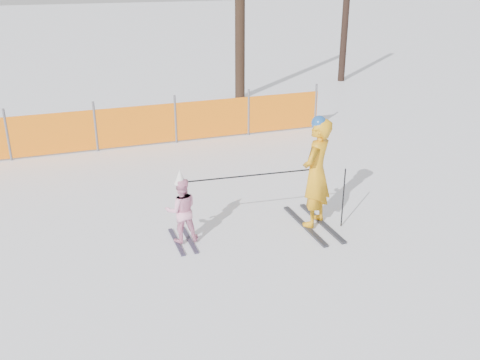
% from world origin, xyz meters
% --- Properties ---
extents(ground, '(120.00, 120.00, 0.00)m').
position_xyz_m(ground, '(0.00, 0.00, 0.00)').
color(ground, white).
rests_on(ground, ground).
extents(adult, '(0.83, 1.61, 2.01)m').
position_xyz_m(adult, '(1.34, 0.36, 1.01)').
color(adult, black).
rests_on(adult, ground).
extents(child, '(0.57, 0.96, 1.29)m').
position_xyz_m(child, '(-1.00, 0.56, 0.59)').
color(child, black).
rests_on(child, ground).
extents(ski_poles, '(2.68, 0.41, 1.09)m').
position_xyz_m(ski_poles, '(0.72, 0.36, 0.89)').
color(ski_poles, black).
rests_on(ski_poles, ground).
extents(safety_fence, '(16.07, 0.06, 1.25)m').
position_xyz_m(safety_fence, '(-3.83, 5.82, 0.56)').
color(safety_fence, '#595960').
rests_on(safety_fence, ground).
extents(tree_trunks, '(5.07, 1.70, 6.95)m').
position_xyz_m(tree_trunks, '(4.83, 10.37, 3.18)').
color(tree_trunks, black).
rests_on(tree_trunks, ground).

